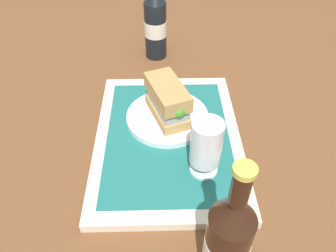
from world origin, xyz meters
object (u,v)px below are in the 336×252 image
sandwich (169,101)px  plate (169,117)px  second_bottle (155,23)px  beer_bottle (227,242)px  beer_glass (206,147)px

sandwich → plate: bearing=-180.0°
plate → second_bottle: second_bottle is taller
plate → beer_bottle: 0.37m
sandwich → second_bottle: (-0.32, -0.03, 0.03)m
sandwich → beer_bottle: (0.35, 0.07, 0.03)m
plate → sandwich: (0.00, 0.00, 0.05)m
sandwich → second_bottle: size_ratio=0.54×
sandwich → beer_bottle: size_ratio=0.54×
beer_bottle → second_bottle: (-0.67, -0.10, 0.00)m
plate → beer_bottle: beer_bottle is taller
beer_glass → second_bottle: 0.48m
sandwich → beer_glass: 0.16m
beer_glass → sandwich: bearing=-156.8°
plate → sandwich: sandwich is taller
plate → second_bottle: (-0.32, -0.03, 0.08)m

